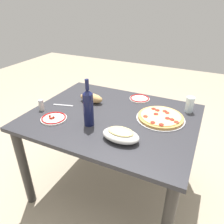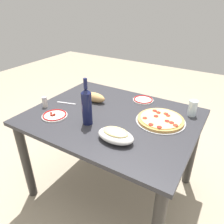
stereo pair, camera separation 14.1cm
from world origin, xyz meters
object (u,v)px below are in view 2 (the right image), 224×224
Objects in this scene: side_plate_near at (55,115)px; side_plate_far at (143,100)px; water_glass at (193,108)px; bread_loaf at (94,97)px; pepperoni_pizza at (161,120)px; spice_shaker at (45,102)px; baked_pasta_dish at (116,135)px; dining_table at (112,129)px; wine_bottle at (87,106)px.

side_plate_near is 1.08× the size of side_plate_far.
bread_loaf is at bearing -166.68° from water_glass.
pepperoni_pizza is 0.92m from spice_shaker.
baked_pasta_dish is at bearing -2.47° from side_plate_near.
water_glass is 0.42m from side_plate_far.
spice_shaker is (-0.63, -0.52, 0.03)m from side_plate_far.
pepperoni_pizza is at bearing -2.33° from bread_loaf.
spice_shaker is at bearing -163.14° from pepperoni_pizza.
dining_table is 6.58× the size of side_plate_near.
side_plate_far reaches higher than dining_table.
baked_pasta_dish is at bearing -54.56° from dining_table.
wine_bottle reaches higher than side_plate_near.
side_plate_far is (0.45, 0.60, -0.00)m from side_plate_near.
water_glass is 0.59× the size of bread_loaf.
pepperoni_pizza is 1.88× the size of side_plate_near.
pepperoni_pizza is 1.06× the size of wine_bottle.
pepperoni_pizza is at bearing 16.86° from spice_shaker.
baked_pasta_dish is (0.18, -0.26, 0.16)m from dining_table.
spice_shaker reaches higher than baked_pasta_dish.
baked_pasta_dish is 2.76× the size of spice_shaker.
spice_shaker is (-0.18, 0.08, 0.03)m from side_plate_near.
bread_loaf is at bearing -146.69° from side_plate_far.
baked_pasta_dish is 0.66m from water_glass.
dining_table is at bearing -27.13° from bread_loaf.
baked_pasta_dish is 0.30m from wine_bottle.
water_glass is (0.33, 0.57, 0.02)m from baked_pasta_dish.
bread_loaf is (-0.17, 0.32, -0.10)m from wine_bottle.
baked_pasta_dish reaches higher than side_plate_near.
side_plate_near is at bearing -146.76° from dining_table.
wine_bottle is 1.61× the size of bread_loaf.
baked_pasta_dish is (-0.16, -0.37, 0.03)m from pepperoni_pizza.
water_glass reaches higher than pepperoni_pizza.
spice_shaker is (-0.54, -0.16, 0.16)m from dining_table.
water_glass is at bearing 60.31° from baked_pasta_dish.
water_glass reaches higher than spice_shaker.
dining_table is 10.19× the size of water_glass.
bread_loaf reaches higher than dining_table.
dining_table is 7.11× the size of side_plate_far.
side_plate_near is (-0.70, -0.34, -0.01)m from pepperoni_pizza.
spice_shaker reaches higher than side_plate_near.
dining_table is 0.33m from wine_bottle.
bread_loaf is at bearing 74.46° from side_plate_near.
side_plate_far is (-0.09, 0.62, -0.03)m from baked_pasta_dish.
wine_bottle is 1.77× the size of side_plate_near.
pepperoni_pizza is 0.78m from side_plate_near.
side_plate_far is at bearing 98.34° from baked_pasta_dish.
wine_bottle reaches higher than baked_pasta_dish.
side_plate_far is 0.84× the size of bread_loaf.
water_glass is 0.65× the size of side_plate_near.
dining_table is 3.50× the size of pepperoni_pizza.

